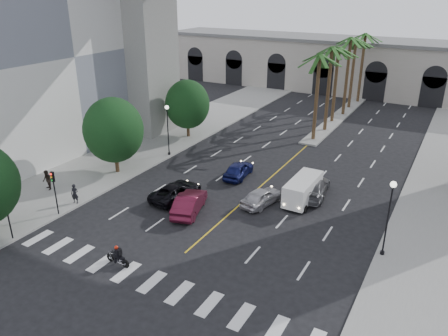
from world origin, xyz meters
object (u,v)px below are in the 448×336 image
motorcycle_rider (118,256)px  car_e (238,170)px  lamp_post_left_far (168,126)px  car_d (313,187)px  traffic_signal_far (54,186)px  car_c (176,191)px  pedestrian_a (75,194)px  car_b (189,203)px  pedestrian_b (47,180)px  cargo_van (303,189)px  car_a (262,197)px  lamp_post_right (389,212)px  traffic_signal_near (6,208)px

motorcycle_rider → car_e: size_ratio=0.45×
lamp_post_left_far → car_d: (15.99, -1.64, -2.45)m
traffic_signal_far → car_d: traffic_signal_far is taller
car_c → pedestrian_a: pedestrian_a is taller
car_b → pedestrian_b: size_ratio=2.74×
car_e → lamp_post_left_far: bearing=-13.9°
cargo_van → lamp_post_left_far: bearing=169.1°
car_a → car_b: (-4.35, -3.88, 0.09)m
car_b → car_d: size_ratio=0.90×
lamp_post_right → motorcycle_rider: 17.17m
car_d → lamp_post_left_far: bearing=-14.0°
car_b → cargo_van: size_ratio=1.00×
traffic_signal_near → motorcycle_rider: size_ratio=1.92×
car_b → car_e: bearing=-108.4°
car_e → pedestrian_b: size_ratio=2.42×
lamp_post_left_far → traffic_signal_near: bearing=-89.7°
motorcycle_rider → car_b: car_b is taller
motorcycle_rider → cargo_van: 15.64m
lamp_post_left_far → car_a: bearing=-22.1°
lamp_post_left_far → traffic_signal_near: size_ratio=1.47×
lamp_post_right → car_a: size_ratio=1.30×
car_a → pedestrian_b: size_ratio=2.35×
car_b → car_c: bearing=-48.2°
lamp_post_right → pedestrian_b: (-26.87, -3.90, -2.20)m
traffic_signal_far → car_c: (6.23, 6.73, -1.82)m
lamp_post_left_far → car_a: lamp_post_left_far is taller
car_c → car_d: 11.44m
lamp_post_left_far → car_b: (8.55, -9.11, -2.43)m
car_c → cargo_van: bearing=-148.2°
car_b → cargo_van: cargo_van is taller
car_a → cargo_van: size_ratio=0.86×
pedestrian_b → lamp_post_left_far: bearing=97.8°
traffic_signal_near → cargo_van: bearing=44.7°
pedestrian_b → car_d: bearing=53.8°
lamp_post_right → car_e: 15.80m
car_e → traffic_signal_far: bearing=51.2°
car_d → pedestrian_b: pedestrian_b is taller
traffic_signal_near → car_d: 23.23m
lamp_post_left_far → traffic_signal_far: bearing=-89.6°
motorcycle_rider → car_a: car_a is taller
lamp_post_left_far → car_b: 12.73m
traffic_signal_near → car_c: (6.23, 10.73, -1.82)m
traffic_signal_near → car_d: bearing=46.7°
car_d → cargo_van: cargo_van is taller
car_e → lamp_post_right: bearing=148.8°
car_b → pedestrian_a: size_ratio=2.94×
motorcycle_rider → car_b: size_ratio=0.40×
car_a → car_c: (-6.57, -2.54, -0.01)m
traffic_signal_near → car_a: bearing=46.0°
car_d → car_e: bearing=-11.1°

